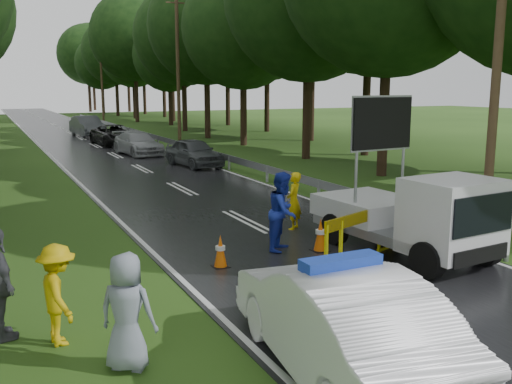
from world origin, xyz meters
TOP-DOWN VIEW (x-y plane):
  - ground at (0.00, 0.00)m, footprint 160.00×160.00m
  - road at (0.00, 30.00)m, footprint 7.00×140.00m
  - guardrail at (3.70, 29.67)m, footprint 0.12×60.06m
  - utility_pole_near at (5.20, 2.00)m, footprint 1.40×0.24m
  - utility_pole_mid at (5.20, 28.00)m, footprint 1.40×0.24m
  - utility_pole_far at (5.20, 54.00)m, footprint 1.40×0.24m
  - police_sedan at (-2.62, -2.66)m, footprint 2.22×4.81m
  - work_truck at (2.02, 1.21)m, footprint 2.38×4.72m
  - barrier at (0.80, 1.54)m, footprint 2.58×1.00m
  - officer at (0.80, 4.65)m, footprint 0.69×0.68m
  - civilian at (-0.43, 3.00)m, footprint 1.17×1.17m
  - bystander_left at (-5.94, 0.00)m, footprint 0.72×1.09m
  - bystander_right at (-5.18, -1.25)m, footprint 0.98×0.93m
  - queue_car_first at (2.60, 17.85)m, footprint 2.10×4.21m
  - queue_car_second at (1.32, 23.85)m, footprint 2.35×4.66m
  - queue_car_third at (1.28, 29.85)m, footprint 2.75×5.13m
  - queue_car_fourth at (0.80, 37.76)m, footprint 2.20×5.01m
  - cone_near_left at (-2.59, -1.11)m, footprint 0.32×0.32m
  - cone_center at (-0.57, 0.00)m, footprint 0.36×0.36m
  - cone_far at (0.32, 2.50)m, footprint 0.38×0.38m
  - cone_left_mid at (-2.30, 2.40)m, footprint 0.35×0.35m
  - cone_right at (3.50, 3.72)m, footprint 0.38×0.38m

SIDE VIEW (x-z plane):
  - ground at x=0.00m, z-range 0.00..0.00m
  - road at x=0.00m, z-range 0.00..0.02m
  - cone_near_left at x=-2.59m, z-range -0.01..0.66m
  - cone_left_mid at x=-2.30m, z-range -0.01..0.73m
  - cone_center at x=-0.57m, z-range -0.01..0.75m
  - cone_right at x=3.50m, z-range -0.01..0.79m
  - cone_far at x=0.32m, z-range -0.01..0.80m
  - guardrail at x=3.70m, z-range 0.20..0.90m
  - queue_car_second at x=1.32m, z-range 0.00..1.30m
  - queue_car_third at x=1.28m, z-range 0.00..1.37m
  - queue_car_first at x=2.60m, z-range 0.00..1.38m
  - police_sedan at x=-2.62m, z-range -0.07..1.61m
  - bystander_left at x=-5.94m, z-range 0.00..1.58m
  - queue_car_fourth at x=0.80m, z-range 0.00..1.60m
  - officer at x=0.80m, z-range 0.00..1.60m
  - bystander_right at x=-5.18m, z-range 0.00..1.68m
  - barrier at x=0.80m, z-range 0.29..1.42m
  - civilian at x=-0.43m, z-range 0.00..1.91m
  - work_truck at x=2.02m, z-range -0.83..2.81m
  - utility_pole_near at x=5.20m, z-range 0.06..10.06m
  - utility_pole_mid at x=5.20m, z-range 0.06..10.06m
  - utility_pole_far at x=5.20m, z-range 0.06..10.06m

